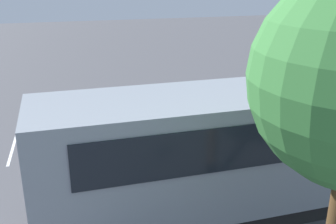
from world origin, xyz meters
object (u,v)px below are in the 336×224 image
spectator_far_left (287,128)px  parked_motorcycle_silver (128,170)px  spectator_far_right (149,141)px  tour_bus (251,150)px  spectator_left (251,128)px  spectator_centre (217,136)px  spectator_right (180,138)px  stunt_motorcycle (94,107)px

spectator_far_left → parked_motorcycle_silver: size_ratio=0.86×
spectator_far_right → parked_motorcycle_silver: size_ratio=0.87×
tour_bus → spectator_left: bearing=-118.5°
spectator_left → parked_motorcycle_silver: bearing=9.3°
spectator_left → spectator_far_right: spectator_far_right is taller
spectator_left → spectator_centre: (1.31, 0.21, -0.03)m
tour_bus → spectator_right: bearing=-68.8°
spectator_far_right → spectator_far_left: bearing=177.0°
spectator_far_left → spectator_right: 3.68m
spectator_centre → parked_motorcycle_silver: bearing=9.3°
spectator_far_left → spectator_centre: size_ratio=1.04×
spectator_right → parked_motorcycle_silver: size_ratio=0.81×
parked_motorcycle_silver → stunt_motorcycle: size_ratio=1.00×
tour_bus → spectator_far_right: 3.37m
tour_bus → parked_motorcycle_silver: bearing=-34.7°
spectator_right → stunt_motorcycle: (2.20, -5.03, -0.37)m
parked_motorcycle_silver → stunt_motorcycle: stunt_motorcycle is taller
spectator_right → tour_bus: bearing=111.2°
spectator_far_left → spectator_left: size_ratio=1.01×
spectator_right → spectator_far_right: size_ratio=0.93×
spectator_centre → spectator_right: 1.21m
spectator_far_left → parked_motorcycle_silver: spectator_far_left is taller
parked_motorcycle_silver → stunt_motorcycle: 5.75m
spectator_far_left → spectator_centre: spectator_far_left is taller
spectator_right → stunt_motorcycle: size_ratio=0.81×
tour_bus → spectator_far_left: tour_bus is taller
tour_bus → spectator_centre: tour_bus is taller
spectator_centre → parked_motorcycle_silver: 3.09m
tour_bus → spectator_far_right: tour_bus is taller
parked_motorcycle_silver → spectator_left: bearing=-170.7°
spectator_left → stunt_motorcycle: 6.89m
spectator_far_left → spectator_right: spectator_far_left is taller
parked_motorcycle_silver → spectator_far_left: bearing=-176.3°
stunt_motorcycle → spectator_left: bearing=133.1°
tour_bus → stunt_motorcycle: tour_bus is taller
spectator_far_right → tour_bus: bearing=128.9°
spectator_far_left → spectator_left: spectator_far_left is taller
tour_bus → spectator_left: tour_bus is taller
tour_bus → spectator_centre: size_ratio=6.39×
spectator_far_left → stunt_motorcycle: size_ratio=0.86×
tour_bus → spectator_left: (-1.46, -2.69, -0.61)m
tour_bus → stunt_motorcycle: (3.24, -7.72, -1.03)m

